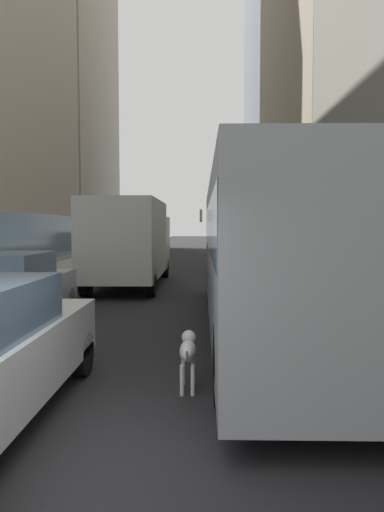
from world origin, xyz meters
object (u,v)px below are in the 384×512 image
at_px(transit_bus, 270,245).
at_px(car_silver_sedan, 6,290).
at_px(dalmatian_dog, 188,351).
at_px(car_grey_wagon, 157,240).
at_px(box_truck, 131,240).

height_order(transit_bus, car_silver_sedan, transit_bus).
xyz_separation_m(transit_bus, dalmatian_dog, (-1.60, -3.59, -1.26)).
relative_size(car_silver_sedan, car_grey_wagon, 0.94).
bearing_deg(dalmatian_dog, transit_bus, 65.91).
xyz_separation_m(box_truck, dalmatian_dog, (2.40, -10.76, -1.15)).
relative_size(transit_bus, dalmatian_dog, 11.98).
bearing_deg(box_truck, car_grey_wagon, 93.46).
bearing_deg(car_silver_sedan, dalmatian_dog, -42.54).
height_order(car_grey_wagon, box_truck, box_truck).
bearing_deg(transit_bus, dalmatian_dog, -114.09).
distance_m(transit_bus, car_silver_sedan, 5.68).
relative_size(car_silver_sedan, dalmatian_dog, 4.53).
bearing_deg(dalmatian_dog, box_truck, 102.55).
xyz_separation_m(transit_bus, box_truck, (-4.00, 7.17, -0.11)).
distance_m(car_silver_sedan, car_grey_wagon, 33.58).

